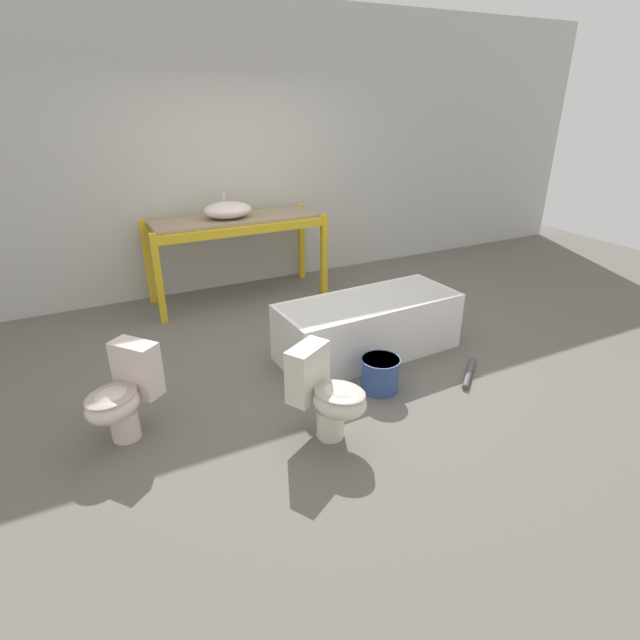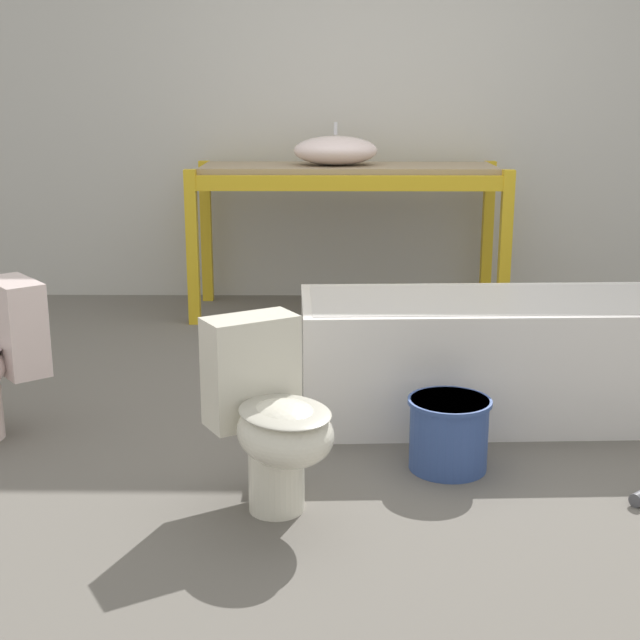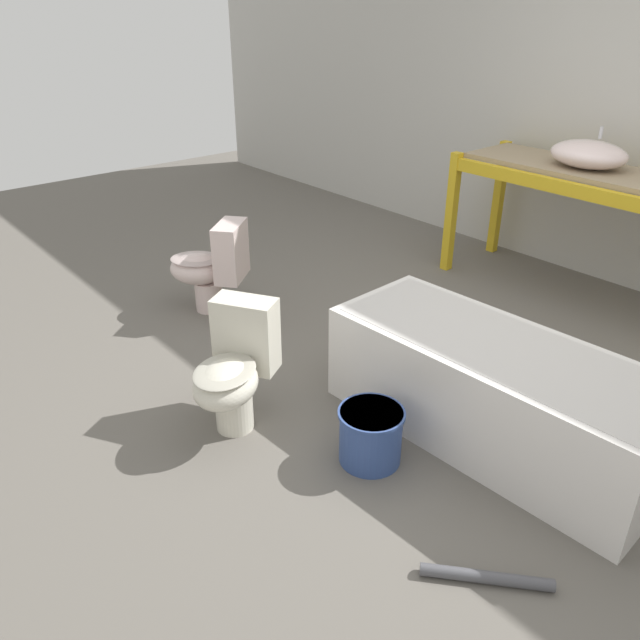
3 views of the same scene
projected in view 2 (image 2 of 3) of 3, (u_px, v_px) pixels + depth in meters
name	position (u px, v px, depth m)	size (l,w,h in m)	color
ground_plane	(391.00, 387.00, 4.40)	(12.00, 12.00, 0.00)	#666059
warehouse_wall_rear	(376.00, 62.00, 5.96)	(10.80, 0.08, 3.20)	beige
shelving_rack	(348.00, 189.00, 5.68)	(1.99, 0.70, 0.96)	gold
sink_basin	(336.00, 151.00, 5.61)	(0.53, 0.42, 0.26)	silver
bathtub_main	(490.00, 349.00, 3.96)	(1.70, 0.74, 0.54)	white
toilet_near	(271.00, 415.00, 3.08)	(0.55, 0.62, 0.66)	silver
bucket_white	(449.00, 432.00, 3.43)	(0.32, 0.32, 0.28)	#334C8C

